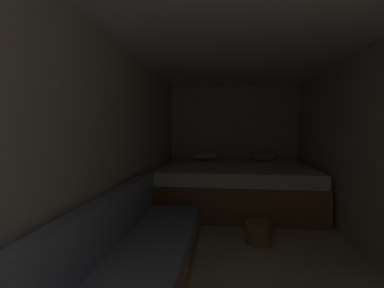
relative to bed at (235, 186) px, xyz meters
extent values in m
plane|color=beige|center=(0.00, -1.85, -0.35)|extent=(7.54, 7.54, 0.00)
cube|color=beige|center=(0.00, 0.94, 0.72)|extent=(2.58, 0.05, 2.14)
cube|color=beige|center=(-1.27, -1.85, 0.72)|extent=(0.05, 5.54, 2.14)
cube|color=white|center=(0.00, -1.85, 1.82)|extent=(2.58, 5.54, 0.05)
cube|color=olive|center=(0.00, -0.01, -0.10)|extent=(2.36, 1.75, 0.50)
cube|color=white|center=(0.00, -0.01, 0.25)|extent=(2.32, 1.71, 0.19)
ellipsoid|color=white|center=(-0.53, 0.67, 0.42)|extent=(0.46, 0.29, 0.15)
ellipsoid|color=white|center=(0.53, 0.67, 0.42)|extent=(0.46, 0.29, 0.15)
cube|color=#8C93A8|center=(-0.86, -2.57, -0.11)|extent=(0.69, 2.99, 0.15)
cube|color=#8C93A8|center=(-1.16, -2.57, 0.18)|extent=(0.12, 2.99, 0.43)
cylinder|color=olive|center=(0.20, -1.38, -0.23)|extent=(0.30, 0.30, 0.24)
camera|label=1|loc=(-0.22, -4.39, 0.94)|focal=24.92mm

